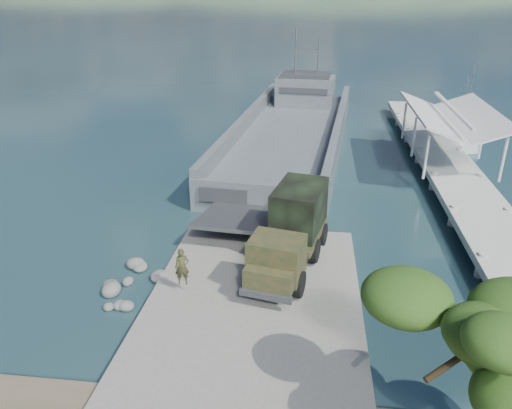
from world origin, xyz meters
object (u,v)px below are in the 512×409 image
Objects in this scene: pier at (449,158)px; sailboat_far at (466,117)px; sailboat_near at (458,141)px; soldier at (183,274)px; military_truck at (292,230)px; landing_craft at (291,139)px.

pier is 7.15× the size of sailboat_far.
pier is at bearing -118.25° from sailboat_near.
military_truck is at bearing 20.04° from soldier.
landing_craft is 21.21m from military_truck.
soldier is 43.31m from sailboat_far.
sailboat_far reaches higher than military_truck.
sailboat_far reaches higher than soldier.
landing_craft reaches higher than military_truck.
sailboat_far is at bearing 45.30° from soldier.
sailboat_near is (19.50, 27.24, -1.07)m from soldier.
pier is at bearing 35.20° from soldier.
sailboat_near is (14.48, 23.95, -2.03)m from military_truck.
sailboat_near is (15.60, 2.83, -0.51)m from landing_craft.
landing_craft is at bearing -178.80° from sailboat_near.
sailboat_near reaches higher than sailboat_far.
sailboat_far is (18.74, 12.50, -0.54)m from landing_craft.
sailboat_far is at bearing 74.45° from military_truck.
military_truck is 1.28× the size of sailboat_near.
military_truck is 1.38× the size of sailboat_far.
landing_craft reaches higher than soldier.
military_truck is at bearing -126.90° from pier.
pier reaches higher than soldier.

